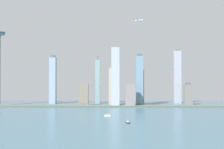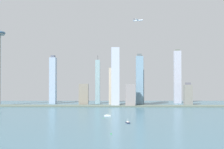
{
  "view_description": "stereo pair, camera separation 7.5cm",
  "coord_description": "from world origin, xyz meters",
  "px_view_note": "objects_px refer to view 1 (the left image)",
  "views": [
    {
      "loc": [
        51.67,
        -264.01,
        72.16
      ],
      "look_at": [
        37.82,
        509.92,
        88.18
      ],
      "focal_mm": 45.47,
      "sensor_mm": 36.0,
      "label": 1
    },
    {
      "loc": [
        51.75,
        -264.01,
        72.16
      ],
      "look_at": [
        37.82,
        509.92,
        88.18
      ],
      "focal_mm": 45.47,
      "sensor_mm": 36.0,
      "label": 2
    }
  ],
  "objects_px": {
    "channel_buoy_0": "(104,118)",
    "skyscraper_2": "(188,94)",
    "skyscraper_6": "(53,80)",
    "skyscraper_8": "(130,95)",
    "airplane": "(138,20)",
    "skyscraper_7": "(84,95)",
    "skyscraper_10": "(140,80)",
    "skyscraper_4": "(113,86)",
    "boat_0": "(107,115)",
    "skyscraper_9": "(115,77)",
    "channel_buoy_1": "(111,134)",
    "skyscraper_1": "(98,82)",
    "skyscraper_5": "(177,77)",
    "skyscraper_3": "(139,80)",
    "boat_1": "(128,122)"
  },
  "relations": [
    {
      "from": "skyscraper_4",
      "to": "boat_0",
      "type": "xyz_separation_m",
      "value": [
        -8.44,
        -264.82,
        -52.97
      ]
    },
    {
      "from": "boat_1",
      "to": "skyscraper_4",
      "type": "bearing_deg",
      "value": -12.72
    },
    {
      "from": "channel_buoy_1",
      "to": "skyscraper_7",
      "type": "bearing_deg",
      "value": 101.56
    },
    {
      "from": "channel_buoy_0",
      "to": "channel_buoy_1",
      "type": "bearing_deg",
      "value": -83.77
    },
    {
      "from": "skyscraper_4",
      "to": "channel_buoy_1",
      "type": "height_order",
      "value": "skyscraper_4"
    },
    {
      "from": "skyscraper_3",
      "to": "skyscraper_8",
      "type": "xyz_separation_m",
      "value": [
        -27.82,
        -35.25,
        -41.17
      ]
    },
    {
      "from": "skyscraper_4",
      "to": "skyscraper_8",
      "type": "xyz_separation_m",
      "value": [
        47.47,
        -58.67,
        -23.77
      ]
    },
    {
      "from": "skyscraper_7",
      "to": "skyscraper_9",
      "type": "xyz_separation_m",
      "value": [
        91.34,
        -23.76,
        50.81
      ]
    },
    {
      "from": "skyscraper_5",
      "to": "skyscraper_7",
      "type": "distance_m",
      "value": 304.78
    },
    {
      "from": "skyscraper_1",
      "to": "skyscraper_8",
      "type": "xyz_separation_m",
      "value": [
        97.37,
        -111.47,
        -37.42
      ]
    },
    {
      "from": "skyscraper_4",
      "to": "skyscraper_10",
      "type": "distance_m",
      "value": 86.81
    },
    {
      "from": "skyscraper_1",
      "to": "channel_buoy_0",
      "type": "distance_m",
      "value": 360.79
    },
    {
      "from": "skyscraper_9",
      "to": "channel_buoy_0",
      "type": "height_order",
      "value": "skyscraper_9"
    },
    {
      "from": "skyscraper_4",
      "to": "skyscraper_9",
      "type": "xyz_separation_m",
      "value": [
        6.46,
        -48.99,
        27.28
      ]
    },
    {
      "from": "skyscraper_4",
      "to": "airplane",
      "type": "distance_m",
      "value": 203.83
    },
    {
      "from": "skyscraper_4",
      "to": "airplane",
      "type": "relative_size",
      "value": 3.61
    },
    {
      "from": "skyscraper_1",
      "to": "airplane",
      "type": "bearing_deg",
      "value": -37.33
    },
    {
      "from": "skyscraper_2",
      "to": "skyscraper_4",
      "type": "height_order",
      "value": "skyscraper_4"
    },
    {
      "from": "skyscraper_3",
      "to": "channel_buoy_1",
      "type": "bearing_deg",
      "value": -99.49
    },
    {
      "from": "channel_buoy_1",
      "to": "skyscraper_3",
      "type": "bearing_deg",
      "value": 80.51
    },
    {
      "from": "skyscraper_2",
      "to": "skyscraper_6",
      "type": "height_order",
      "value": "skyscraper_6"
    },
    {
      "from": "skyscraper_5",
      "to": "skyscraper_7",
      "type": "height_order",
      "value": "skyscraper_5"
    },
    {
      "from": "skyscraper_2",
      "to": "airplane",
      "type": "height_order",
      "value": "airplane"
    },
    {
      "from": "skyscraper_2",
      "to": "skyscraper_1",
      "type": "bearing_deg",
      "value": 168.85
    },
    {
      "from": "skyscraper_10",
      "to": "airplane",
      "type": "bearing_deg",
      "value": -100.69
    },
    {
      "from": "skyscraper_5",
      "to": "channel_buoy_0",
      "type": "xyz_separation_m",
      "value": [
        -216.06,
        -362.53,
        -82.57
      ]
    },
    {
      "from": "skyscraper_3",
      "to": "skyscraper_4",
      "type": "relative_size",
      "value": 1.36
    },
    {
      "from": "skyscraper_4",
      "to": "airplane",
      "type": "xyz_separation_m",
      "value": [
        70.4,
        -38.96,
        187.27
      ]
    },
    {
      "from": "skyscraper_10",
      "to": "skyscraper_5",
      "type": "bearing_deg",
      "value": 18.47
    },
    {
      "from": "channel_buoy_0",
      "to": "skyscraper_2",
      "type": "bearing_deg",
      "value": 52.06
    },
    {
      "from": "skyscraper_2",
      "to": "skyscraper_3",
      "type": "relative_size",
      "value": 0.44
    },
    {
      "from": "skyscraper_6",
      "to": "airplane",
      "type": "xyz_separation_m",
      "value": [
        259.22,
        -82.02,
        169.06
      ]
    },
    {
      "from": "skyscraper_2",
      "to": "skyscraper_6",
      "type": "relative_size",
      "value": 0.44
    },
    {
      "from": "channel_buoy_1",
      "to": "airplane",
      "type": "bearing_deg",
      "value": 80.82
    },
    {
      "from": "skyscraper_2",
      "to": "channel_buoy_0",
      "type": "xyz_separation_m",
      "value": [
        -233.49,
        -299.5,
        -29.87
      ]
    },
    {
      "from": "skyscraper_5",
      "to": "skyscraper_4",
      "type": "bearing_deg",
      "value": -162.77
    },
    {
      "from": "airplane",
      "to": "skyscraper_4",
      "type": "bearing_deg",
      "value": 176.29
    },
    {
      "from": "skyscraper_6",
      "to": "skyscraper_8",
      "type": "bearing_deg",
      "value": -23.29
    },
    {
      "from": "skyscraper_9",
      "to": "skyscraper_2",
      "type": "bearing_deg",
      "value": 12.86
    },
    {
      "from": "skyscraper_4",
      "to": "channel_buoy_0",
      "type": "relative_size",
      "value": 52.35
    },
    {
      "from": "skyscraper_2",
      "to": "skyscraper_9",
      "type": "xyz_separation_m",
      "value": [
        -213.14,
        -48.65,
        50.95
      ]
    },
    {
      "from": "skyscraper_4",
      "to": "channel_buoy_1",
      "type": "bearing_deg",
      "value": -89.61
    },
    {
      "from": "boat_0",
      "to": "channel_buoy_1",
      "type": "height_order",
      "value": "boat_0"
    },
    {
      "from": "skyscraper_3",
      "to": "channel_buoy_0",
      "type": "relative_size",
      "value": 71.13
    },
    {
      "from": "skyscraper_7",
      "to": "airplane",
      "type": "height_order",
      "value": "airplane"
    },
    {
      "from": "skyscraper_7",
      "to": "skyscraper_10",
      "type": "distance_m",
      "value": 178.34
    },
    {
      "from": "skyscraper_1",
      "to": "skyscraper_8",
      "type": "height_order",
      "value": "skyscraper_1"
    },
    {
      "from": "skyscraper_1",
      "to": "skyscraper_9",
      "type": "height_order",
      "value": "skyscraper_9"
    },
    {
      "from": "skyscraper_4",
      "to": "channel_buoy_1",
      "type": "distance_m",
      "value": 458.6
    },
    {
      "from": "skyscraper_4",
      "to": "skyscraper_10",
      "type": "relative_size",
      "value": 0.74
    }
  ]
}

